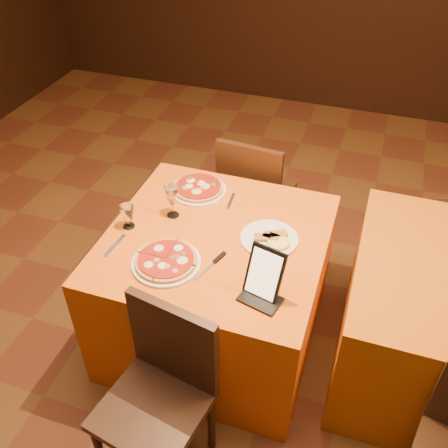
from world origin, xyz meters
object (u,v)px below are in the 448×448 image
(pizza_far, at_px, (198,189))
(water_glass, at_px, (128,217))
(tablet, at_px, (265,273))
(chair_main_near, at_px, (152,409))
(chair_main_far, at_px, (258,192))
(wine_glass, at_px, (172,201))
(pizza_near, at_px, (166,261))
(main_table, at_px, (217,288))

(pizza_far, relative_size, water_glass, 2.44)
(water_glass, relative_size, tablet, 0.53)
(chair_main_near, xyz_separation_m, water_glass, (-0.45, 0.75, 0.36))
(chair_main_far, xyz_separation_m, water_glass, (-0.45, -0.91, 0.36))
(chair_main_far, relative_size, water_glass, 7.00)
(chair_main_near, height_order, wine_glass, wine_glass)
(pizza_near, xyz_separation_m, tablet, (0.49, -0.03, 0.10))
(wine_glass, bearing_deg, main_table, -18.06)
(chair_main_near, relative_size, chair_main_far, 1.00)
(pizza_far, xyz_separation_m, water_glass, (-0.23, -0.41, 0.05))
(chair_main_far, height_order, wine_glass, wine_glass)
(chair_main_far, distance_m, pizza_near, 1.15)
(pizza_near, bearing_deg, chair_main_far, 81.82)
(main_table, bearing_deg, pizza_far, 123.35)
(chair_main_near, height_order, tablet, tablet)
(chair_main_near, relative_size, tablet, 3.73)
(tablet, bearing_deg, main_table, 152.02)
(tablet, bearing_deg, chair_main_far, 120.10)
(water_glass, bearing_deg, pizza_near, -33.19)
(wine_glass, distance_m, tablet, 0.71)
(pizza_near, distance_m, water_glass, 0.36)
(main_table, height_order, chair_main_far, chair_main_far)
(pizza_near, distance_m, tablet, 0.50)
(chair_main_near, relative_size, pizza_near, 2.74)
(pizza_near, relative_size, wine_glass, 1.75)
(chair_main_far, bearing_deg, tablet, 111.28)
(wine_glass, bearing_deg, pizza_far, 79.68)
(main_table, relative_size, tablet, 4.51)
(main_table, distance_m, pizza_far, 0.57)
(pizza_near, bearing_deg, water_glass, 146.81)
(wine_glass, bearing_deg, tablet, -32.53)
(chair_main_near, distance_m, pizza_far, 1.23)
(pizza_near, relative_size, pizza_far, 1.05)
(pizza_far, bearing_deg, main_table, -56.65)
(main_table, height_order, pizza_far, pizza_far)
(chair_main_near, distance_m, pizza_near, 0.66)
(main_table, bearing_deg, tablet, -41.92)
(chair_main_far, height_order, pizza_near, chair_main_far)
(chair_main_near, xyz_separation_m, pizza_far, (-0.23, 1.17, 0.31))
(main_table, xyz_separation_m, chair_main_far, (0.00, 0.84, 0.08))
(water_glass, bearing_deg, chair_main_far, 63.41)
(main_table, height_order, wine_glass, wine_glass)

